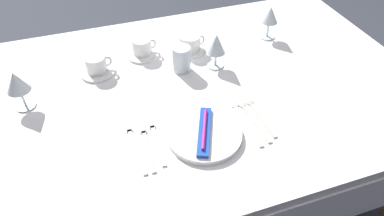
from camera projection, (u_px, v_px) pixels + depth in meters
The scene contains 20 objects.
ground_plane at pixel (185, 202), 1.82m from camera, with size 6.00×6.00×0.00m, color #383D47.
dining_table at pixel (182, 105), 1.38m from camera, with size 1.80×1.11×0.74m.
dinner_plate at pixel (204, 135), 1.14m from camera, with size 0.24×0.24×0.02m, color white.
toothbrush_package at pixel (204, 131), 1.13m from camera, with size 0.12×0.21×0.02m.
fork_outer at pixel (156, 139), 1.14m from camera, with size 0.02×0.21×0.00m.
fork_inner at pixel (147, 145), 1.12m from camera, with size 0.03×0.21×0.00m.
fork_salad at pixel (135, 145), 1.12m from camera, with size 0.03×0.23×0.00m.
spoon_soup at pixel (242, 117), 1.21m from camera, with size 0.03×0.23×0.01m.
spoon_dessert at pixel (250, 115), 1.22m from camera, with size 0.03×0.22×0.01m.
spoon_tea at pixel (257, 112), 1.23m from camera, with size 0.03×0.20×0.01m.
saucer_left at pixel (190, 50), 1.51m from camera, with size 0.13×0.13×0.01m, color white.
coffee_cup_left at pixel (190, 42), 1.48m from camera, with size 0.11×0.09×0.06m.
saucer_right at pixel (98, 72), 1.40m from camera, with size 0.14×0.14×0.01m, color white.
coffee_cup_right at pixel (96, 64), 1.37m from camera, with size 0.10×0.08×0.06m.
saucer_far at pixel (143, 54), 1.49m from camera, with size 0.14×0.14×0.01m, color white.
coffee_cup_far at pixel (142, 46), 1.46m from camera, with size 0.10×0.08×0.06m.
wine_glass_centre at pixel (270, 16), 1.53m from camera, with size 0.07×0.07×0.14m.
wine_glass_left at pixel (17, 83), 1.19m from camera, with size 0.08×0.08×0.14m.
wine_glass_right at pixel (216, 45), 1.37m from camera, with size 0.07×0.07×0.14m.
drink_tumbler at pixel (182, 60), 1.38m from camera, with size 0.07×0.07×0.10m.
Camera 1 is at (-0.30, -0.99, 1.58)m, focal length 33.74 mm.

